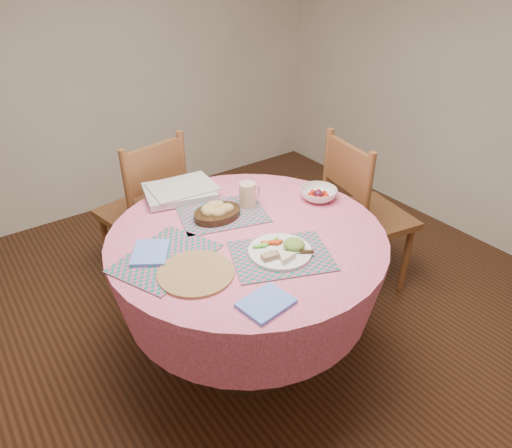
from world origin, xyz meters
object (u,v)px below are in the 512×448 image
Objects in this scene: chair_right at (362,212)px; dinner_plate at (282,250)px; dining_table at (247,268)px; bread_bowl at (217,211)px; latte_mug at (248,194)px; chair_back at (147,208)px; fruit_bowl at (318,194)px; wicker_trivet at (196,273)px.

dinner_plate is (-0.86, -0.32, 0.26)m from chair_right.
bread_bowl is (-0.04, 0.19, 0.23)m from dining_table.
dining_table is at bearing -126.40° from latte_mug.
chair_right is 1.27m from chair_back.
dinner_plate is at bearing -149.01° from fruit_bowl.
bread_bowl is (0.29, 0.32, 0.03)m from wicker_trivet.
chair_right reaches higher than dining_table.
latte_mug is at bearing 53.60° from dining_table.
latte_mug is 0.36m from fruit_bowl.
dinner_plate is at bearing -83.49° from dining_table.
chair_back is at bearing 96.53° from dinner_plate.
wicker_trivet is at bearing -159.01° from dining_table.
wicker_trivet is 1.14× the size of dinner_plate.
wicker_trivet is at bearing 111.00° from chair_right.
chair_right is (0.89, 0.10, -0.04)m from dining_table.
chair_right is at bearing -7.45° from latte_mug.
wicker_trivet is 2.53× the size of latte_mug.
dinner_plate is (0.36, -0.09, 0.02)m from wicker_trivet.
dining_table is 0.36m from latte_mug.
fruit_bowl is (0.51, -0.14, -0.01)m from bread_bowl.
chair_back is 0.76m from bread_bowl.
dining_table is 0.41m from wicker_trivet.
chair_back is 1.07m from wicker_trivet.
dinner_plate is at bearing -106.25° from latte_mug.
wicker_trivet is 0.37m from dinner_plate.
bread_bowl is (-0.93, 0.09, 0.28)m from chair_right.
dinner_plate is (0.13, -1.11, 0.27)m from chair_back.
chair_back is (-0.10, 0.89, -0.05)m from dining_table.
fruit_bowl is at bearing -24.25° from latte_mug.
fruit_bowl is (0.80, 0.18, 0.02)m from wicker_trivet.
bread_bowl reaches higher than dining_table.
chair_back reaches higher than fruit_bowl.
chair_back is 4.22× the size of bread_bowl.
chair_right is 4.26× the size of bread_bowl.
dinner_plate is 2.21× the size of latte_mug.
dinner_plate is at bearing -14.49° from wicker_trivet.
chair_right is at bearing 10.62° from wicker_trivet.
chair_right is 1.01× the size of chair_back.
dining_table is at bearing -78.86° from bread_bowl.
chair_back is at bearing 124.41° from fruit_bowl.
chair_right reaches higher than bread_bowl.
wicker_trivet is (-1.22, -0.23, 0.25)m from chair_right.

